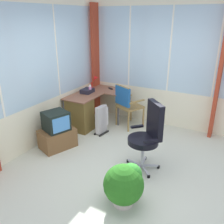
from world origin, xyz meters
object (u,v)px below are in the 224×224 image
spray_bottle (90,89)px  tv_on_stand (57,132)px  paper_tray (87,91)px  office_chair (148,132)px  space_heater (102,119)px  wooden_armchair (126,101)px  potted_plant (125,184)px  desk (82,111)px  desk_lamp (95,80)px  tv_remote (110,88)px

spray_bottle → tv_on_stand: spray_bottle is taller
paper_tray → office_chair: size_ratio=0.26×
office_chair → tv_on_stand: size_ratio=1.53×
paper_tray → space_heater: (-0.33, -0.59, -0.47)m
wooden_armchair → potted_plant: 2.46m
desk → spray_bottle: (0.34, -0.01, 0.44)m
desk → desk_lamp: bearing=7.9°
paper_tray → space_heater: size_ratio=0.48×
wooden_armchair → office_chair: office_chair is taller
desk → spray_bottle: size_ratio=6.50×
desk_lamp → office_chair: size_ratio=0.28×
paper_tray → spray_bottle: bearing=-89.9°
tv_on_stand → space_heater: tv_on_stand is taller
office_chair → space_heater: (0.75, 1.32, -0.34)m
desk_lamp → wooden_armchair: 1.01m
wooden_armchair → office_chair: 1.61m
space_heater → tv_on_stand: bearing=154.9°
desk_lamp → tv_on_stand: size_ratio=0.43×
tv_remote → space_heater: size_ratio=0.24×
spray_bottle → wooden_armchair: size_ratio=0.22×
paper_tray → tv_on_stand: 1.37m
tv_remote → potted_plant: bearing=-118.0°
tv_remote → potted_plant: 3.06m
desk_lamp → tv_remote: 0.42m
desk_lamp → spray_bottle: (-0.40, -0.11, -0.10)m
spray_bottle → tv_on_stand: bearing=-177.0°
desk → space_heater: bearing=-89.2°
tv_remote → office_chair: bearing=-105.9°
paper_tray → potted_plant: (-2.03, -1.95, -0.47)m
desk_lamp → paper_tray: bearing=-175.2°
desk_lamp → potted_plant: size_ratio=0.55×
paper_tray → wooden_armchair: 0.93m
wooden_armchair → space_heater: 0.67m
desk_lamp → space_heater: size_ratio=0.52×
office_chair → potted_plant: bearing=-177.6°
wooden_armchair → tv_on_stand: (-1.45, 0.76, -0.31)m
spray_bottle → tv_on_stand: (-1.28, -0.07, -0.53)m
wooden_armchair → office_chair: (-1.26, -1.01, 0.03)m
spray_bottle → desk_lamp: bearing=15.6°
spray_bottle → office_chair: bearing=-120.6°
tv_remote → office_chair: size_ratio=0.13×
desk → wooden_armchair: (0.52, -0.83, 0.22)m
tv_remote → space_heater: tv_remote is taller
office_chair → desk_lamp: bearing=52.6°
desk_lamp → tv_on_stand: (-1.68, -0.18, -0.63)m
wooden_armchair → desk_lamp: bearing=76.4°
tv_remote → spray_bottle: bearing=-175.2°
desk_lamp → wooden_armchair: desk_lamp is taller
desk → space_heater: (0.01, -0.52, -0.09)m
paper_tray → potted_plant: size_ratio=0.51×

